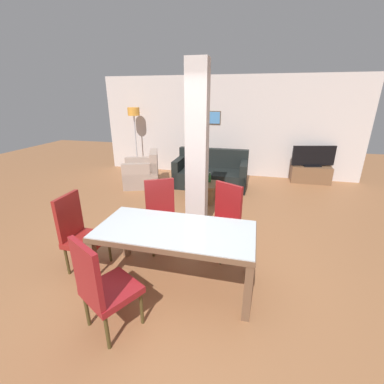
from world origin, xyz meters
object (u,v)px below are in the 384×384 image
dining_chair_far_left (162,213)px  armchair (143,174)px  sofa (211,174)px  bottle (210,178)px  dining_chair_far_right (223,218)px  dining_chair_head_left (79,231)px  dining_table (175,240)px  tv_stand (310,174)px  floor_lamp (134,118)px  coffee_table (202,191)px  dining_chair_near_left (102,285)px  tv_screen (313,156)px

dining_chair_far_left → armchair: bearing=-90.9°
dining_chair_far_left → sofa: 2.93m
bottle → dining_chair_far_right: bearing=-74.8°
dining_chair_head_left → dining_chair_far_right: bearing=115.1°
dining_table → armchair: size_ratio=1.69×
armchair → tv_stand: (4.21, 1.28, -0.08)m
sofa → armchair: sofa is taller
dining_chair_far_right → floor_lamp: size_ratio=0.55×
coffee_table → dining_chair_far_right: bearing=-69.7°
dining_chair_near_left → bottle: size_ratio=4.63×
dining_chair_near_left → tv_screen: size_ratio=0.95×
dining_chair_far_left → bottle: dining_chair_far_left is taller
dining_chair_far_right → bottle: bearing=-45.8°
dining_chair_near_left → coffee_table: size_ratio=1.67×
tv_stand → tv_screen: tv_screen is taller
floor_lamp → coffee_table: bearing=-37.3°
dining_chair_far_right → sofa: 2.95m
dining_chair_head_left → bottle: (1.22, 2.79, -0.05)m
dining_chair_far_left → tv_stand: 4.74m
coffee_table → floor_lamp: 3.26m
dining_table → floor_lamp: size_ratio=0.98×
coffee_table → floor_lamp: size_ratio=0.33×
dining_chair_far_right → dining_chair_head_left: same height
dining_chair_near_left → dining_chair_far_left: size_ratio=1.00×
floor_lamp → bottle: bearing=-33.8°
sofa → tv_screen: tv_screen is taller
dining_table → floor_lamp: bearing=120.1°
dining_table → bottle: size_ratio=8.25×
dining_chair_near_left → bottle: bearing=112.7°
dining_chair_far_left → armchair: dining_chair_far_left is taller
bottle → dining_chair_near_left: bearing=-95.8°
sofa → tv_screen: bearing=-160.0°
dining_table → dining_chair_far_left: dining_chair_far_left is taller
coffee_table → tv_stand: (2.55, 1.92, 0.01)m
bottle → armchair: bearing=163.7°
dining_table → armchair: (-1.90, 3.32, -0.30)m
floor_lamp → dining_table: bearing=-59.9°
armchair → floor_lamp: (-0.69, 1.15, 1.27)m
tv_screen → dining_chair_far_left: bearing=40.2°
floor_lamp → sofa: bearing=-18.2°
dining_table → bottle: (-0.08, 2.79, -0.11)m
dining_chair_far_right → bottle: size_ratio=4.63×
dining_chair_far_right → tv_screen: dining_chair_far_right is taller
dining_chair_near_left → sofa: size_ratio=0.58×
dining_chair_head_left → floor_lamp: size_ratio=0.55×
dining_table → dining_chair_near_left: bearing=-118.6°
dining_chair_far_right → bottle: dining_chair_far_right is taller
armchair → dining_table: bearing=-170.6°
dining_chair_near_left → dining_chair_far_right: bearing=89.8°
armchair → tv_screen: 4.42m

